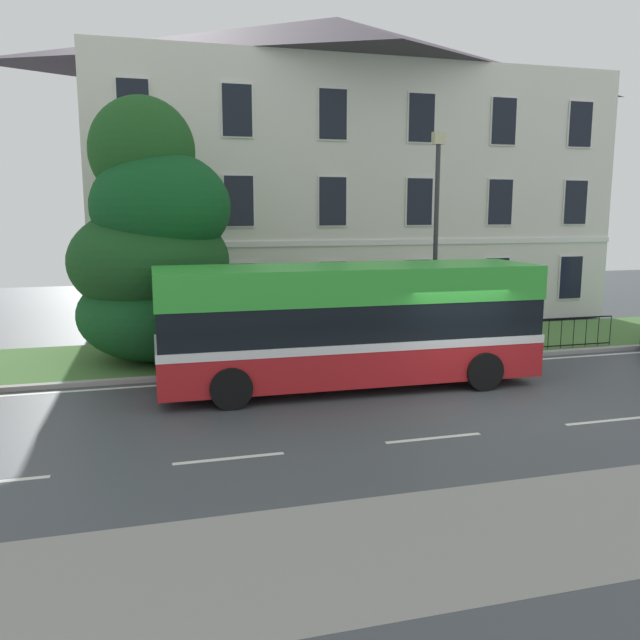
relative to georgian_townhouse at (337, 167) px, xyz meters
name	(u,v)px	position (x,y,z in m)	size (l,w,h in m)	color
ground_plane	(461,395)	(-0.93, -13.58, -6.28)	(60.00, 56.00, 0.18)	#404549
georgian_townhouse	(337,167)	(0.00, 0.00, 0.00)	(20.37, 10.09, 12.21)	silver
iron_verge_railing	(435,340)	(0.00, -10.06, -5.64)	(12.35, 0.04, 0.97)	black
evergreen_tree	(153,250)	(-7.95, -8.34, -2.95)	(4.60, 4.56, 7.42)	#423328
single_decker_bus	(349,323)	(-3.34, -12.15, -4.65)	(9.55, 2.80, 3.06)	red
street_lamp_post	(436,227)	(0.39, -9.11, -2.36)	(0.36, 0.24, 6.58)	#333338
litter_bin	(362,335)	(-1.97, -9.20, -5.55)	(0.54, 0.54, 1.17)	#23472D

